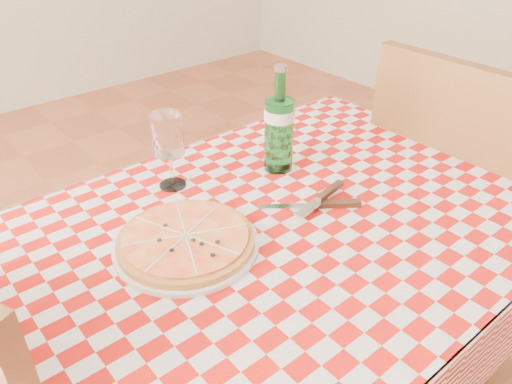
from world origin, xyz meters
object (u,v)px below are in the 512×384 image
pizza_plate (186,240)px  wine_glass (169,151)px  water_bottle (279,120)px  chair_near (447,187)px  dining_table (279,257)px

pizza_plate → wine_glass: size_ratio=1.58×
wine_glass → pizza_plate: bearing=-115.5°
pizza_plate → water_bottle: 0.41m
pizza_plate → water_bottle: (0.37, 0.13, 0.12)m
chair_near → pizza_plate: chair_near is taller
dining_table → pizza_plate: pizza_plate is taller
dining_table → chair_near: (0.71, -0.01, -0.08)m
dining_table → pizza_plate: size_ratio=3.99×
chair_near → water_bottle: water_bottle is taller
chair_near → pizza_plate: 0.94m
dining_table → water_bottle: water_bottle is taller
water_bottle → wine_glass: size_ratio=1.45×
chair_near → water_bottle: (-0.54, 0.20, 0.32)m
pizza_plate → wine_glass: bearing=64.5°
dining_table → water_bottle: size_ratio=4.36×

